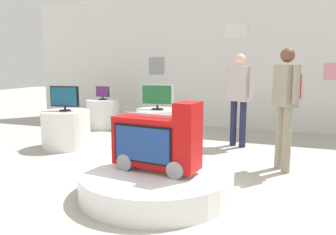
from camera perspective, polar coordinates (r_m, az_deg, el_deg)
The scene contains 12 objects.
ground_plane at distance 3.82m, azimuth 1.51°, elevation -14.78°, with size 30.00×30.00×0.00m, color #B2ADA3.
back_wall_display at distance 8.22m, azimuth 12.89°, elevation 9.10°, with size 11.41×0.13×3.16m.
main_display_pedestal at distance 4.13m, azimuth -1.96°, elevation -10.71°, with size 1.81×1.81×0.29m, color white.
novelty_firetruck_tv at distance 3.98m, azimuth -1.78°, elevation -4.22°, with size 1.06×0.49×0.83m.
display_pedestal_left_rear at distance 6.58m, azimuth -16.58°, elevation -1.85°, with size 0.87×0.87×0.68m, color white.
tv_on_left_rear at distance 6.50m, azimuth -16.83°, elevation 3.17°, with size 0.55×0.21×0.45m.
display_pedestal_center_rear at distance 6.51m, azimuth -1.76°, elevation -1.60°, with size 0.80×0.80×0.68m, color white.
tv_on_center_rear at distance 6.42m, azimuth -1.81°, elevation 3.59°, with size 0.59×0.23×0.47m.
display_pedestal_right_rear at distance 8.35m, azimuth -10.70°, elevation 0.61°, with size 0.77×0.77×0.68m, color white.
tv_on_right_rear at distance 8.29m, azimuth -10.81°, elevation 4.03°, with size 0.37×0.20×0.31m.
shopper_browsing_near_truck at distance 5.10m, azimuth 18.91°, elevation 2.81°, with size 0.37×0.49×1.75m.
shopper_browsing_rear at distance 6.42m, azimuth 11.72°, elevation 4.04°, with size 0.52×0.33×1.71m.
Camera 1 is at (1.13, -3.30, 1.54)m, focal length 36.68 mm.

